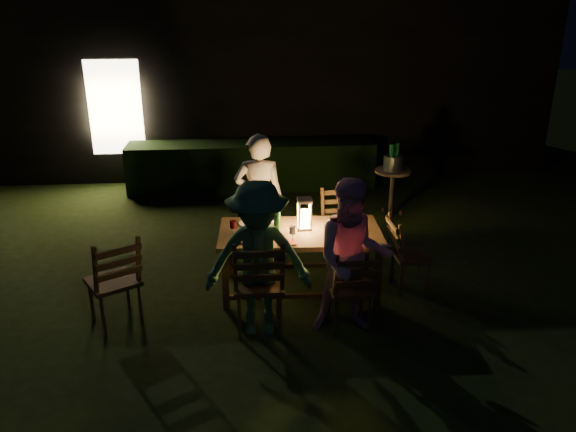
{
  "coord_description": "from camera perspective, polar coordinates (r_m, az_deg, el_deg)",
  "views": [
    {
      "loc": [
        -0.66,
        -5.62,
        3.1
      ],
      "look_at": [
        -0.17,
        0.24,
        0.81
      ],
      "focal_mm": 35.0,
      "sensor_mm": 36.0,
      "label": 1
    }
  ],
  "objects": [
    {
      "name": "chair_near_left",
      "position": [
        5.59,
        -2.94,
        -8.51
      ],
      "size": [
        0.48,
        0.52,
        1.08
      ],
      "rotation": [
        0.0,
        0.0,
        -0.01
      ],
      "color": "#452917",
      "rests_on": "ground"
    },
    {
      "name": "garden_envelope",
      "position": [
        11.89,
        -1.68,
        13.91
      ],
      "size": [
        40.0,
        40.0,
        3.2
      ],
      "color": "black",
      "rests_on": "ground"
    },
    {
      "name": "bottle_table",
      "position": [
        6.05,
        -1.12,
        -0.32
      ],
      "size": [
        0.07,
        0.07,
        0.28
      ],
      "primitive_type": "cylinder",
      "color": "#0F471E",
      "rests_on": "dining_table"
    },
    {
      "name": "wineglass_e",
      "position": [
        5.8,
        0.45,
        -1.87
      ],
      "size": [
        0.06,
        0.06,
        0.18
      ],
      "primitive_type": null,
      "color": "silver",
      "rests_on": "dining_table"
    },
    {
      "name": "wineglass_a",
      "position": [
        6.33,
        -1.63,
        0.17
      ],
      "size": [
        0.06,
        0.06,
        0.18
      ],
      "primitive_type": null,
      "color": "#59070F",
      "rests_on": "dining_table"
    },
    {
      "name": "bottle_bucket_b",
      "position": [
        8.5,
        10.95,
        5.75
      ],
      "size": [
        0.07,
        0.07,
        0.32
      ],
      "primitive_type": "cylinder",
      "color": "#0F471E",
      "rests_on": "side_table"
    },
    {
      "name": "chair_far_right",
      "position": [
        7.05,
        5.26,
        -2.38
      ],
      "size": [
        0.45,
        0.48,
        0.94
      ],
      "rotation": [
        0.0,
        0.0,
        3.23
      ],
      "color": "#452917",
      "rests_on": "ground"
    },
    {
      "name": "phone",
      "position": [
        5.83,
        -4.67,
        -2.71
      ],
      "size": [
        0.14,
        0.07,
        0.01
      ],
      "primitive_type": "cube",
      "color": "black",
      "rests_on": "dining_table"
    },
    {
      "name": "plate_near_right",
      "position": [
        5.95,
        5.7,
        -2.18
      ],
      "size": [
        0.25,
        0.25,
        0.01
      ],
      "primitive_type": "cylinder",
      "color": "white",
      "rests_on": "dining_table"
    },
    {
      "name": "person_opp_left",
      "position": [
        5.33,
        -3.04,
        -4.49
      ],
      "size": [
        1.04,
        0.62,
        1.57
      ],
      "primitive_type": "imported",
      "rotation": [
        0.0,
        0.0,
        -0.04
      ],
      "color": "#387148",
      "rests_on": "ground"
    },
    {
      "name": "plate_near_left",
      "position": [
        5.9,
        -3.97,
        -2.35
      ],
      "size": [
        0.25,
        0.25,
        0.01
      ],
      "primitive_type": "cylinder",
      "color": "white",
      "rests_on": "dining_table"
    },
    {
      "name": "lantern",
      "position": [
        6.1,
        1.69,
        0.05
      ],
      "size": [
        0.16,
        0.16,
        0.35
      ],
      "color": "white",
      "rests_on": "dining_table"
    },
    {
      "name": "ice_bucket",
      "position": [
        8.46,
        10.67,
        5.35
      ],
      "size": [
        0.3,
        0.3,
        0.22
      ],
      "primitive_type": "cylinder",
      "color": "#A5A8AD",
      "rests_on": "side_table"
    },
    {
      "name": "bottle_bucket_a",
      "position": [
        8.4,
        10.44,
        5.6
      ],
      "size": [
        0.07,
        0.07,
        0.32
      ],
      "primitive_type": "cylinder",
      "color": "#0F471E",
      "rests_on": "side_table"
    },
    {
      "name": "wineglass_d",
      "position": [
        6.31,
        6.76,
        -0.03
      ],
      "size": [
        0.06,
        0.06,
        0.18
      ],
      "primitive_type": null,
      "color": "#59070F",
      "rests_on": "dining_table"
    },
    {
      "name": "chair_spare",
      "position": [
        5.93,
        -17.11,
        -7.82
      ],
      "size": [
        0.65,
        0.66,
        1.03
      ],
      "rotation": [
        0.0,
        0.0,
        0.54
      ],
      "color": "#452917",
      "rests_on": "ground"
    },
    {
      "name": "wineglass_c",
      "position": [
        5.85,
        4.35,
        -1.72
      ],
      "size": [
        0.06,
        0.06,
        0.18
      ],
      "primitive_type": null,
      "color": "#59070F",
      "rests_on": "dining_table"
    },
    {
      "name": "wineglass_b",
      "position": [
        5.97,
        -5.6,
        -1.28
      ],
      "size": [
        0.06,
        0.06,
        0.18
      ],
      "primitive_type": null,
      "color": "#59070F",
      "rests_on": "dining_table"
    },
    {
      "name": "chair_end",
      "position": [
        6.5,
        12.15,
        -5.05
      ],
      "size": [
        0.45,
        0.42,
        0.9
      ],
      "rotation": [
        0.0,
        0.0,
        -1.53
      ],
      "color": "#452917",
      "rests_on": "ground"
    },
    {
      "name": "person_house_side",
      "position": [
        6.84,
        -2.96,
        1.71
      ],
      "size": [
        0.61,
        0.41,
        1.63
      ],
      "primitive_type": "imported",
      "rotation": [
        0.0,
        0.0,
        3.1
      ],
      "color": "beige",
      "rests_on": "ground"
    },
    {
      "name": "dining_table",
      "position": [
        6.14,
        1.23,
        -2.13
      ],
      "size": [
        1.8,
        0.95,
        0.73
      ],
      "rotation": [
        0.0,
        0.0,
        -0.04
      ],
      "color": "#452917",
      "rests_on": "ground"
    },
    {
      "name": "napkin_left",
      "position": [
        5.81,
        -0.04,
        -2.7
      ],
      "size": [
        0.18,
        0.14,
        0.01
      ],
      "primitive_type": "cube",
      "color": "red",
      "rests_on": "dining_table"
    },
    {
      "name": "plate_far_left",
      "position": [
        6.3,
        -3.89,
        -0.75
      ],
      "size": [
        0.25,
        0.25,
        0.01
      ],
      "primitive_type": "cylinder",
      "color": "white",
      "rests_on": "dining_table"
    },
    {
      "name": "plate_far_right",
      "position": [
        6.36,
        5.16,
        -0.6
      ],
      "size": [
        0.25,
        0.25,
        0.01
      ],
      "primitive_type": "cylinder",
      "color": "white",
      "rests_on": "dining_table"
    },
    {
      "name": "chair_near_right",
      "position": [
        5.68,
        6.31,
        -8.66
      ],
      "size": [
        0.43,
        0.46,
        0.93
      ],
      "rotation": [
        0.0,
        0.0,
        0.04
      ],
      "color": "#452917",
      "rests_on": "ground"
    },
    {
      "name": "side_table",
      "position": [
        8.52,
        10.59,
        4.09
      ],
      "size": [
        0.54,
        0.54,
        0.72
      ],
      "color": "#906D48",
      "rests_on": "ground"
    },
    {
      "name": "chair_far_left",
      "position": [
        6.99,
        -2.9,
        -2.52
      ],
      "size": [
        0.45,
        0.48,
        0.94
      ],
      "rotation": [
        0.0,
        0.0,
        3.21
      ],
      "color": "#452917",
      "rests_on": "ground"
    },
    {
      "name": "napkin_right",
      "position": [
        5.9,
        6.77,
        -2.48
      ],
      "size": [
        0.18,
        0.14,
        0.01
      ],
      "primitive_type": "cube",
      "color": "red",
      "rests_on": "dining_table"
    },
    {
      "name": "person_opp_right",
      "position": [
        5.4,
        6.59,
        -4.28
      ],
      "size": [
        0.79,
        0.63,
        1.57
      ],
      "primitive_type": "imported",
      "rotation": [
        0.0,
        0.0,
        -0.04
      ],
      "color": "#E69EBE",
      "rests_on": "ground"
    }
  ]
}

